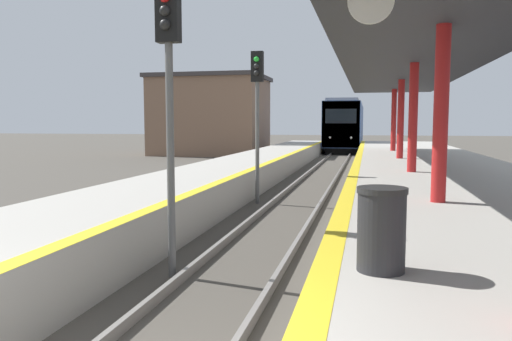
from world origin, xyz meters
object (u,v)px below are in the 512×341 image
(train, at_px, (346,125))
(trash_bin, at_px, (381,229))
(signal_mid, at_px, (257,98))
(signal_near, at_px, (169,75))

(train, bearing_deg, trash_bin, -87.03)
(train, relative_size, trash_bin, 22.28)
(signal_mid, distance_m, trash_bin, 10.36)
(signal_near, distance_m, signal_mid, 7.44)
(signal_mid, bearing_deg, train, 87.87)
(train, height_order, signal_mid, signal_mid)
(signal_near, height_order, trash_bin, signal_near)
(signal_mid, bearing_deg, signal_near, -88.02)
(train, height_order, trash_bin, train)
(signal_near, relative_size, signal_mid, 1.00)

